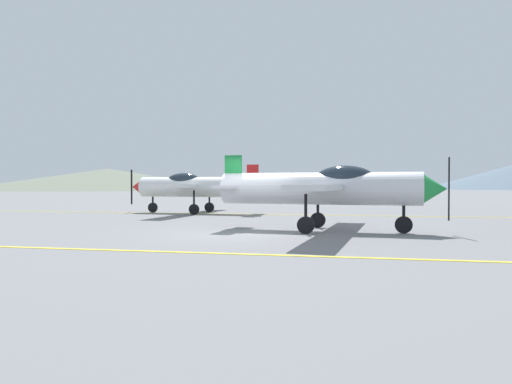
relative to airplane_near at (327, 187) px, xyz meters
name	(u,v)px	position (x,y,z in m)	size (l,w,h in m)	color
ground_plane	(243,233)	(-2.56, -1.11, -1.44)	(400.00, 400.00, 0.00)	slate
apron_line_near	(200,253)	(-2.56, -5.45, -1.44)	(80.00, 0.16, 0.01)	yellow
apron_line_far	(282,215)	(-2.56, 7.75, -1.44)	(80.00, 0.16, 0.01)	yellow
airplane_near	(327,187)	(0.00, 0.00, 0.00)	(7.48, 8.58, 2.57)	silver
airplane_mid	(194,186)	(-7.38, 8.03, 0.00)	(7.45, 8.57, 2.57)	white
hill_left	(108,179)	(-71.83, 113.69, 1.77)	(81.41, 81.41, 6.44)	slate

